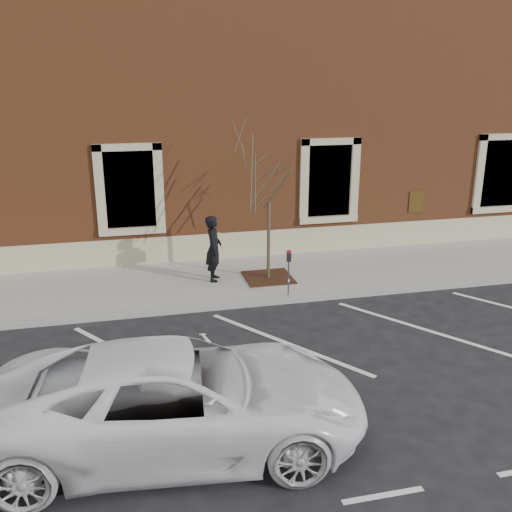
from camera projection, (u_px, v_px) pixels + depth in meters
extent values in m
plane|color=#28282B|center=(261.00, 305.00, 14.33)|extent=(120.00, 120.00, 0.00)
cube|color=#A6A59C|center=(247.00, 279.00, 15.93)|extent=(40.00, 3.50, 0.15)
cube|color=#9E9E99|center=(262.00, 303.00, 14.26)|extent=(40.00, 0.12, 0.15)
cube|color=brown|center=(210.00, 119.00, 20.29)|extent=(40.00, 8.50, 8.00)
cube|color=#B7AE8B|center=(234.00, 245.00, 17.43)|extent=(40.00, 0.06, 0.80)
cube|color=black|center=(130.00, 189.00, 16.32)|extent=(1.40, 0.30, 2.20)
cube|color=#B7AE8B|center=(133.00, 231.00, 16.53)|extent=(1.90, 0.20, 0.20)
cube|color=black|center=(327.00, 180.00, 17.64)|extent=(1.40, 0.30, 2.20)
cube|color=#B7AE8B|center=(328.00, 219.00, 17.85)|extent=(1.90, 0.20, 0.20)
cube|color=black|center=(498.00, 173.00, 18.96)|extent=(1.40, 0.30, 2.20)
cube|color=#B7AE8B|center=(496.00, 209.00, 19.16)|extent=(1.90, 0.20, 0.20)
imported|color=black|center=(214.00, 248.00, 15.35)|extent=(0.58, 0.74, 1.80)
cylinder|color=#595B60|center=(288.00, 278.00, 14.42)|extent=(0.04, 0.04, 0.90)
cube|color=black|center=(289.00, 257.00, 14.24)|extent=(0.11, 0.08, 0.23)
cube|color=red|center=(289.00, 252.00, 14.20)|extent=(0.10, 0.08, 0.05)
cube|color=white|center=(289.00, 281.00, 14.39)|extent=(0.05, 0.00, 0.06)
cube|color=#381F12|center=(268.00, 277.00, 15.76)|extent=(1.30, 1.30, 0.03)
cylinder|color=brown|center=(269.00, 241.00, 15.44)|extent=(0.09, 0.09, 2.14)
imported|color=white|center=(178.00, 398.00, 8.72)|extent=(6.02, 3.24, 1.61)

